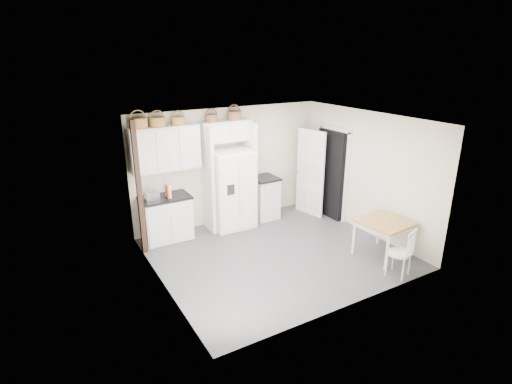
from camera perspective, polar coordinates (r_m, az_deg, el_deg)
floor at (r=7.91m, az=2.90°, el=-8.72°), size 4.50×4.50×0.00m
ceiling at (r=7.07m, az=3.26°, el=10.23°), size 4.50×4.50×0.00m
wall_back at (r=9.05m, az=-3.86°, el=3.80°), size 4.50×0.00×4.50m
wall_left at (r=6.51m, az=-13.80°, el=-3.03°), size 0.00×4.00×4.00m
wall_right at (r=8.77m, az=15.50°, el=2.62°), size 0.00×4.00×4.00m
refrigerator at (r=8.78m, az=-3.53°, el=0.38°), size 0.90×0.73×1.75m
base_cab_left at (r=8.50m, az=-12.71°, el=-3.76°), size 0.97×0.61×0.90m
base_cab_right at (r=9.39m, az=1.12°, el=-0.87°), size 0.54×0.65×0.95m
dining_table at (r=8.02m, az=17.68°, el=-6.34°), size 0.97×0.97×0.74m
windsor_chair at (r=7.41m, az=19.82°, el=-8.18°), size 0.53×0.51×0.87m
counter_left at (r=8.33m, az=-12.94°, el=-0.78°), size 1.01×0.65×0.04m
counter_right at (r=9.23m, az=1.14°, el=2.02°), size 0.58×0.69×0.04m
toaster at (r=8.13m, az=-14.67°, el=-0.56°), size 0.29×0.19×0.19m
cookbook_red at (r=8.22m, az=-12.57°, el=0.09°), size 0.04×0.17×0.26m
cookbook_cream at (r=8.23m, az=-12.43°, el=0.10°), size 0.07×0.17×0.26m
basket_upper_a at (r=7.99m, az=-16.46°, el=9.41°), size 0.34×0.34×0.19m
basket_upper_b at (r=8.08m, az=-13.89°, el=9.69°), size 0.31×0.31×0.18m
basket_upper_c at (r=8.21m, az=-11.03°, el=9.97°), size 0.28×0.28×0.16m
basket_bridge_a at (r=8.47m, az=-6.39°, el=10.45°), size 0.27×0.27×0.15m
basket_bridge_b at (r=8.69m, az=-3.15°, el=10.86°), size 0.32×0.32×0.18m
upper_cabinet at (r=8.22m, az=-12.87°, el=6.07°), size 1.40×0.34×0.90m
bridge_cabinet at (r=8.65m, az=-4.38°, el=8.67°), size 1.12×0.34×0.45m
fridge_panel_left at (r=8.57m, az=-6.90°, el=1.76°), size 0.08×0.60×2.30m
fridge_panel_right at (r=9.00m, az=-0.93°, el=2.75°), size 0.08×0.60×2.30m
trim_post at (r=7.75m, az=-16.37°, el=0.37°), size 0.09×0.09×2.60m
doorway_void at (r=9.48m, az=10.72°, el=2.49°), size 0.18×0.85×2.05m
door_slab at (r=9.51m, az=7.76°, el=2.70°), size 0.21×0.79×2.05m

